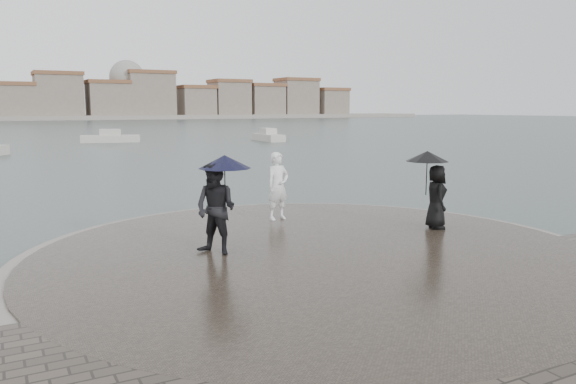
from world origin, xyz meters
TOP-DOWN VIEW (x-y plane):
  - ground at (0.00, 0.00)m, footprint 400.00×400.00m
  - kerb_ring at (0.00, 3.50)m, footprint 12.50×12.50m
  - quay_tip at (0.00, 3.50)m, footprint 11.90×11.90m
  - statue at (0.81, 6.91)m, footprint 0.72×0.53m
  - visitor_left at (-1.91, 4.29)m, footprint 1.36×1.24m
  - visitor_right at (3.72, 4.09)m, footprint 1.18×1.10m
  - boats at (5.43, 44.16)m, footprint 29.12×16.93m

SIDE VIEW (x-z plane):
  - ground at x=0.00m, z-range 0.00..0.00m
  - kerb_ring at x=0.00m, z-range 0.00..0.32m
  - quay_tip at x=0.00m, z-range 0.00..0.36m
  - boats at x=5.43m, z-range -0.37..1.13m
  - statue at x=0.81m, z-range 0.36..2.19m
  - visitor_right at x=3.72m, z-range 0.51..2.46m
  - visitor_left at x=-1.91m, z-range 0.49..2.53m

